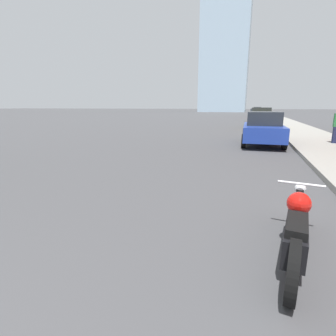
# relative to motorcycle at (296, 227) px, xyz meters

# --- Properties ---
(sidewalk) EXTENTS (3.13, 240.00, 0.15)m
(sidewalk) POSITION_rel_motorcycle_xyz_m (2.74, 35.42, -0.30)
(sidewalk) COLOR gray
(sidewalk) RESTS_ON ground_plane
(motorcycle) EXTENTS (0.69, 2.36, 0.75)m
(motorcycle) POSITION_rel_motorcycle_xyz_m (0.00, 0.00, 0.00)
(motorcycle) COLOR black
(motorcycle) RESTS_ON ground_plane
(parked_car_blue) EXTENTS (1.94, 4.42, 1.57)m
(parked_car_blue) POSITION_rel_motorcycle_xyz_m (-0.09, 10.17, 0.42)
(parked_car_blue) COLOR #1E3899
(parked_car_blue) RESTS_ON ground_plane
(parked_car_yellow) EXTENTS (2.08, 4.52, 1.73)m
(parked_car_yellow) POSITION_rel_motorcycle_xyz_m (0.14, 20.96, 0.49)
(parked_car_yellow) COLOR gold
(parked_car_yellow) RESTS_ON ground_plane
(parked_car_white) EXTENTS (1.91, 4.12, 1.55)m
(parked_car_white) POSITION_rel_motorcycle_xyz_m (-0.16, 31.42, 0.41)
(parked_car_white) COLOR silver
(parked_car_white) RESTS_ON ground_plane
(parked_car_red) EXTENTS (2.25, 4.40, 1.59)m
(parked_car_red) POSITION_rel_motorcycle_xyz_m (0.05, 42.85, 0.42)
(parked_car_red) COLOR red
(parked_car_red) RESTS_ON ground_plane
(parked_car_black) EXTENTS (1.84, 4.59, 1.70)m
(parked_car_black) POSITION_rel_motorcycle_xyz_m (0.20, 53.98, 0.48)
(parked_car_black) COLOR black
(parked_car_black) RESTS_ON ground_plane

